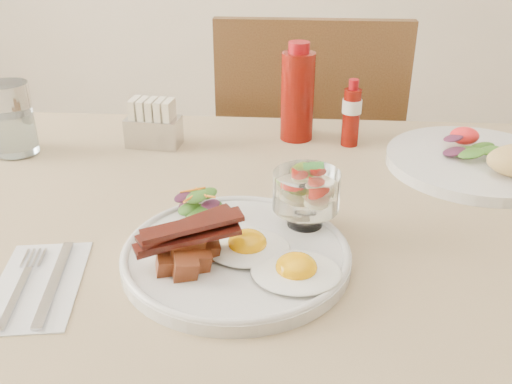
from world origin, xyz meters
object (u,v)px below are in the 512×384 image
object	(u,v)px
main_plate	(236,256)
fruit_cup	(306,191)
ketchup_bottle	(297,95)
chair_far	(306,173)
hot_sauce_bottle	(351,114)
second_plate	(489,160)
table	(313,284)
water_glass	(13,123)
sugar_caddy	(153,126)

from	to	relation	value
main_plate	fruit_cup	xyz separation A→B (m)	(0.08, 0.07, 0.06)
fruit_cup	ketchup_bottle	world-z (taller)	ketchup_bottle
chair_far	fruit_cup	bearing A→B (deg)	-91.36
chair_far	hot_sauce_bottle	xyz separation A→B (m)	(0.07, -0.36, 0.29)
chair_far	ketchup_bottle	xyz separation A→B (m)	(-0.03, -0.33, 0.31)
chair_far	fruit_cup	distance (m)	0.74
chair_far	fruit_cup	size ratio (longest dim) A/B	10.63
fruit_cup	second_plate	size ratio (longest dim) A/B	0.30
chair_far	table	bearing A→B (deg)	-90.00
table	hot_sauce_bottle	world-z (taller)	hot_sauce_bottle
table	fruit_cup	distance (m)	0.15
chair_far	ketchup_bottle	world-z (taller)	same
table	water_glass	bearing A→B (deg)	156.22
hot_sauce_bottle	ketchup_bottle	bearing A→B (deg)	164.92
table	second_plate	size ratio (longest dim) A/B	4.56
chair_far	sugar_caddy	distance (m)	0.55
sugar_caddy	water_glass	distance (m)	0.24
table	second_plate	bearing A→B (deg)	36.24
ketchup_bottle	water_glass	distance (m)	0.50
second_plate	table	bearing A→B (deg)	-143.76
water_glass	table	bearing A→B (deg)	-23.78
chair_far	sugar_caddy	bearing A→B (deg)	-126.52
sugar_caddy	hot_sauce_bottle	bearing A→B (deg)	10.68
table	hot_sauce_bottle	distance (m)	0.35
main_plate	water_glass	xyz separation A→B (m)	(-0.42, 0.31, 0.05)
ketchup_bottle	water_glass	size ratio (longest dim) A/B	1.42
hot_sauce_bottle	fruit_cup	bearing A→B (deg)	-104.50
main_plate	second_plate	size ratio (longest dim) A/B	0.96
main_plate	table	bearing A→B (deg)	39.44
fruit_cup	hot_sauce_bottle	xyz separation A→B (m)	(0.08, 0.32, -0.01)
main_plate	ketchup_bottle	distance (m)	0.43
water_glass	sugar_caddy	bearing A→B (deg)	12.37
chair_far	water_glass	bearing A→B (deg)	-139.87
table	chair_far	size ratio (longest dim) A/B	1.43
table	hot_sauce_bottle	bearing A→B (deg)	77.79
main_plate	second_plate	distance (m)	0.48
water_glass	ketchup_bottle	bearing A→B (deg)	12.16
fruit_cup	chair_far	bearing A→B (deg)	88.64
sugar_caddy	main_plate	bearing A→B (deg)	-56.74
ketchup_bottle	sugar_caddy	world-z (taller)	ketchup_bottle
table	sugar_caddy	world-z (taller)	sugar_caddy
main_plate	hot_sauce_bottle	xyz separation A→B (m)	(0.17, 0.39, 0.05)
table	water_glass	xyz separation A→B (m)	(-0.52, 0.23, 0.14)
table	ketchup_bottle	size ratio (longest dim) A/B	7.47
main_plate	hot_sauce_bottle	bearing A→B (deg)	66.86
table	main_plate	distance (m)	0.16
hot_sauce_bottle	sugar_caddy	xyz separation A→B (m)	(-0.35, -0.03, -0.02)
hot_sauce_bottle	table	bearing A→B (deg)	-102.21
water_glass	hot_sauce_bottle	bearing A→B (deg)	7.71
table	sugar_caddy	distance (m)	0.42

